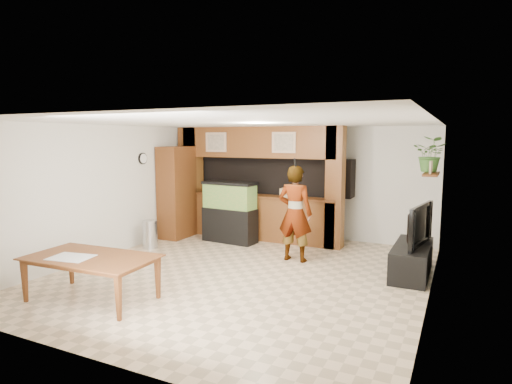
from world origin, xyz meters
The scene contains 20 objects.
floor centered at (0.00, 0.00, 0.00)m, with size 6.50×6.50×0.00m, color #D2B592.
ceiling centered at (0.00, 0.00, 2.60)m, with size 6.50×6.50×0.00m, color white.
wall_back centered at (0.00, 3.25, 1.30)m, with size 6.00×6.00×0.00m, color silver.
wall_left centered at (-3.00, 0.00, 1.30)m, with size 6.50×6.50×0.00m, color silver.
wall_right centered at (3.00, 0.00, 1.30)m, with size 6.50×6.50×0.00m, color silver.
partition centered at (-0.95, 2.64, 1.31)m, with size 4.20×0.99×2.60m.
wall_clock centered at (-2.97, 1.00, 1.90)m, with size 0.05×0.25×0.25m.
wall_shelf centered at (2.85, 1.95, 1.70)m, with size 0.25×0.90×0.04m, color brown.
pantry_cabinet centered at (-2.70, 1.85, 1.07)m, with size 0.54×0.88×2.15m, color brown.
trash_can centered at (-2.61, 0.73, 0.30)m, with size 0.33×0.33×0.60m, color #B2B2B7.
aquarium centered at (-1.33, 1.95, 0.67)m, with size 1.24×0.46×1.37m.
tv_stand centered at (2.65, 1.24, 0.26)m, with size 0.58×1.58×0.53m, color black.
television centered at (2.65, 1.24, 0.88)m, with size 1.23×0.16×0.71m, color black.
photo_frame centered at (2.85, 1.73, 1.83)m, with size 0.03×0.17×0.22m, color tan.
potted_plant centered at (2.82, 2.15, 2.05)m, with size 0.59×0.51×0.65m, color #3B6E2C.
person centered at (0.53, 1.18, 0.92)m, with size 0.67×0.44×1.84m, color tan.
microphone centered at (0.58, 1.02, 1.89)m, with size 0.04×0.04×0.17m, color black.
dining_table centered at (-1.39, -2.05, 0.33)m, with size 1.86×1.04×0.65m, color brown.
newspaper_a centered at (-1.60, -2.18, 0.66)m, with size 0.58×0.42×0.01m, color silver.
counter_box centered at (-0.14, 2.45, 1.14)m, with size 0.29×0.19×0.19m, color #A48359.
Camera 1 is at (3.34, -6.36, 2.34)m, focal length 30.00 mm.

